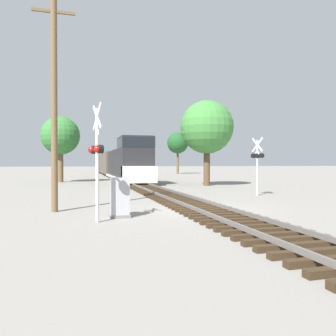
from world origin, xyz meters
TOP-DOWN VIEW (x-y plane):
  - ground_plane at (0.00, 0.00)m, footprint 400.00×400.00m
  - rail_track_bed at (0.00, -0.00)m, footprint 2.60×160.00m
  - freight_train at (0.00, 41.46)m, footprint 3.13×54.18m
  - crossing_signal_near at (-4.70, -1.91)m, footprint 0.53×1.01m
  - crossing_signal_far at (5.85, 5.15)m, footprint 0.55×1.01m
  - relay_cabinet at (-3.78, -1.08)m, footprint 0.78×0.50m
  - utility_pole at (-6.34, 1.18)m, footprint 1.80×0.27m
  - tree_far_right at (6.21, 14.84)m, footprint 4.96×4.96m
  - tree_mid_background at (-7.35, 24.43)m, footprint 4.23×4.23m
  - tree_deep_background at (13.42, 48.12)m, footprint 4.20×4.20m

SIDE VIEW (x-z plane):
  - ground_plane at x=0.00m, z-range 0.00..0.00m
  - rail_track_bed at x=0.00m, z-range -0.02..0.29m
  - relay_cabinet at x=-3.78m, z-range -0.01..1.55m
  - freight_train at x=0.00m, z-range -0.28..4.41m
  - crossing_signal_far at x=5.85m, z-range 0.50..4.27m
  - crossing_signal_near at x=-4.70m, z-range 0.32..4.55m
  - utility_pole at x=-6.34m, z-range 0.15..9.39m
  - tree_mid_background at x=-7.35m, z-range 1.48..8.78m
  - tree_far_right at x=6.21m, z-range 1.46..9.43m
  - tree_deep_background at x=13.42m, z-range 1.96..10.18m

